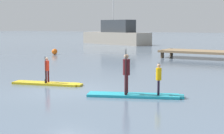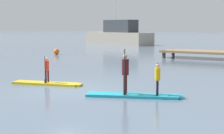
{
  "view_description": "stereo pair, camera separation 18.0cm",
  "coord_description": "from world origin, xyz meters",
  "px_view_note": "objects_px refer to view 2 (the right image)",
  "views": [
    {
      "loc": [
        8.78,
        -11.56,
        2.68
      ],
      "look_at": [
        0.31,
        3.11,
        0.65
      ],
      "focal_mm": 55.5,
      "sensor_mm": 36.0,
      "label": 1
    },
    {
      "loc": [
        8.94,
        -11.47,
        2.68
      ],
      "look_at": [
        0.31,
        3.11,
        0.65
      ],
      "focal_mm": 55.5,
      "sensor_mm": 36.0,
      "label": 2
    }
  ],
  "objects_px": {
    "paddler_child_front": "(158,77)",
    "paddler_adult": "(125,71)",
    "paddleboard_near": "(47,83)",
    "paddleboard_far": "(134,95)",
    "paddler_child_solo": "(47,68)",
    "mooring_buoy_near": "(56,52)",
    "fishing_boat_white_large": "(118,35)"
  },
  "relations": [
    {
      "from": "paddler_child_solo",
      "to": "paddleboard_far",
      "type": "bearing_deg",
      "value": -4.97
    },
    {
      "from": "fishing_boat_white_large",
      "to": "paddler_adult",
      "type": "bearing_deg",
      "value": -60.09
    },
    {
      "from": "fishing_boat_white_large",
      "to": "paddleboard_near",
      "type": "bearing_deg",
      "value": -65.87
    },
    {
      "from": "fishing_boat_white_large",
      "to": "mooring_buoy_near",
      "type": "bearing_deg",
      "value": -78.25
    },
    {
      "from": "paddler_child_solo",
      "to": "fishing_boat_white_large",
      "type": "relative_size",
      "value": 0.1
    },
    {
      "from": "paddleboard_far",
      "to": "paddler_adult",
      "type": "distance_m",
      "value": 0.98
    },
    {
      "from": "paddler_child_solo",
      "to": "fishing_boat_white_large",
      "type": "xyz_separation_m",
      "value": [
        -14.24,
        31.78,
        0.54
      ]
    },
    {
      "from": "paddler_child_solo",
      "to": "mooring_buoy_near",
      "type": "distance_m",
      "value": 16.78
    },
    {
      "from": "paddler_adult",
      "to": "paddler_child_front",
      "type": "xyz_separation_m",
      "value": [
        1.12,
        0.46,
        -0.21
      ]
    },
    {
      "from": "paddler_adult",
      "to": "paddler_child_front",
      "type": "distance_m",
      "value": 1.23
    },
    {
      "from": "paddler_adult",
      "to": "fishing_boat_white_large",
      "type": "distance_m",
      "value": 37.29
    },
    {
      "from": "paddler_child_front",
      "to": "paddler_adult",
      "type": "bearing_deg",
      "value": -157.47
    },
    {
      "from": "paddleboard_near",
      "to": "paddler_child_solo",
      "type": "xyz_separation_m",
      "value": [
        0.01,
        -0.01,
        0.7
      ]
    },
    {
      "from": "paddler_child_solo",
      "to": "paddleboard_far",
      "type": "relative_size",
      "value": 0.33
    },
    {
      "from": "paddler_child_solo",
      "to": "paddleboard_near",
      "type": "bearing_deg",
      "value": 122.65
    },
    {
      "from": "paddler_adult",
      "to": "mooring_buoy_near",
      "type": "bearing_deg",
      "value": 137.04
    },
    {
      "from": "paddler_child_front",
      "to": "paddleboard_near",
      "type": "bearing_deg",
      "value": 179.16
    },
    {
      "from": "paddler_child_solo",
      "to": "paddleboard_far",
      "type": "distance_m",
      "value": 4.73
    },
    {
      "from": "paddleboard_far",
      "to": "paddler_adult",
      "type": "bearing_deg",
      "value": -157.05
    },
    {
      "from": "paddler_child_front",
      "to": "mooring_buoy_near",
      "type": "relative_size",
      "value": 2.21
    },
    {
      "from": "paddler_child_front",
      "to": "mooring_buoy_near",
      "type": "distance_m",
      "value": 20.66
    },
    {
      "from": "paddler_child_solo",
      "to": "mooring_buoy_near",
      "type": "height_order",
      "value": "paddler_child_solo"
    },
    {
      "from": "paddleboard_far",
      "to": "mooring_buoy_near",
      "type": "relative_size",
      "value": 6.7
    },
    {
      "from": "paddleboard_near",
      "to": "mooring_buoy_near",
      "type": "bearing_deg",
      "value": 128.22
    },
    {
      "from": "paddleboard_far",
      "to": "fishing_boat_white_large",
      "type": "relative_size",
      "value": 0.3
    },
    {
      "from": "paddleboard_far",
      "to": "paddler_child_solo",
      "type": "bearing_deg",
      "value": 175.03
    },
    {
      "from": "paddleboard_near",
      "to": "paddleboard_far",
      "type": "height_order",
      "value": "same"
    },
    {
      "from": "paddler_child_solo",
      "to": "paddler_child_front",
      "type": "height_order",
      "value": "paddler_child_solo"
    },
    {
      "from": "paddleboard_near",
      "to": "paddler_child_front",
      "type": "height_order",
      "value": "paddler_child_front"
    },
    {
      "from": "paddler_adult",
      "to": "paddleboard_far",
      "type": "bearing_deg",
      "value": 22.95
    },
    {
      "from": "paddleboard_far",
      "to": "paddleboard_near",
      "type": "bearing_deg",
      "value": 174.92
    },
    {
      "from": "mooring_buoy_near",
      "to": "paddler_child_front",
      "type": "bearing_deg",
      "value": -39.89
    }
  ]
}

